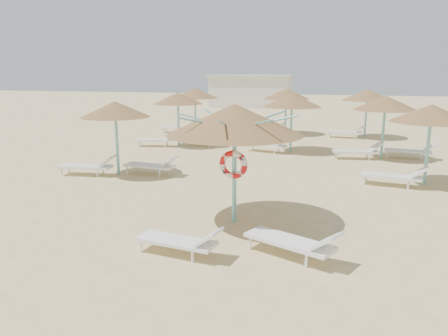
# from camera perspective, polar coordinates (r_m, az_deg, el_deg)

# --- Properties ---
(ground) EXTENTS (120.00, 120.00, 0.00)m
(ground) POSITION_cam_1_polar(r_m,az_deg,el_deg) (10.85, -1.73, -7.49)
(ground) COLOR #DEC587
(ground) RESTS_ON ground
(main_palapa) EXTENTS (3.30, 3.30, 2.96)m
(main_palapa) POSITION_cam_1_polar(r_m,az_deg,el_deg) (10.51, 1.39, 6.30)
(main_palapa) COLOR #6DBABE
(main_palapa) RESTS_ON ground
(lounger_main_a) EXTENTS (1.89, 0.83, 0.67)m
(lounger_main_a) POSITION_cam_1_polar(r_m,az_deg,el_deg) (9.13, -5.58, -9.42)
(lounger_main_a) COLOR white
(lounger_main_a) RESTS_ON ground
(lounger_main_b) EXTENTS (2.09, 1.40, 0.74)m
(lounger_main_b) POSITION_cam_1_polar(r_m,az_deg,el_deg) (9.07, 9.25, -9.46)
(lounger_main_b) COLOR white
(lounger_main_b) RESTS_ON ground
(palapa_field) EXTENTS (14.69, 14.48, 2.71)m
(palapa_field) POSITION_cam_1_polar(r_m,az_deg,el_deg) (21.43, 7.60, 8.73)
(palapa_field) COLOR #6DBABE
(palapa_field) RESTS_ON ground
(service_hut) EXTENTS (8.40, 4.40, 3.25)m
(service_hut) POSITION_cam_1_polar(r_m,az_deg,el_deg) (45.69, 3.53, 10.02)
(service_hut) COLOR silver
(service_hut) RESTS_ON ground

